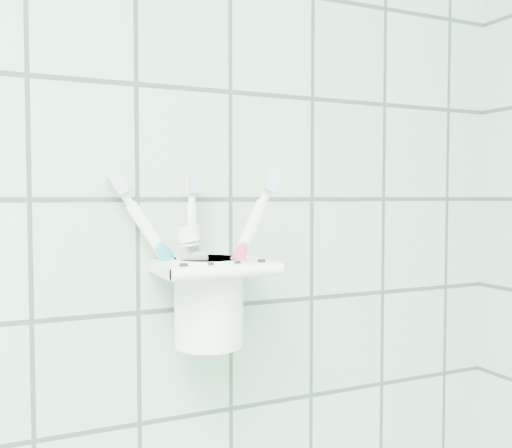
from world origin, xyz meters
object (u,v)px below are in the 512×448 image
Objects in this scene: holder_bracket at (213,268)px; toothbrush_blue at (193,256)px; cup at (209,298)px; toothbrush_pink at (217,240)px; toothbrush_orange at (201,247)px; toothpaste_tube at (206,274)px.

toothbrush_blue is at bearing 159.54° from holder_bracket.
cup is 0.07m from toothbrush_pink.
toothbrush_orange is (-0.03, -0.02, -0.01)m from toothbrush_pink.
cup is at bearing 79.55° from toothpaste_tube.
toothbrush_pink reaches higher than cup.
toothbrush_blue is at bearing -170.31° from toothbrush_pink.
toothbrush_blue is at bearing 146.51° from toothpaste_tube.
toothbrush_orange reaches higher than holder_bracket.
toothbrush_orange reaches higher than toothpaste_tube.
toothbrush_blue reaches higher than toothpaste_tube.
toothbrush_blue is (-0.02, 0.01, 0.01)m from holder_bracket.
toothpaste_tube is (-0.01, -0.01, 0.03)m from cup.
cup is 0.06m from toothbrush_orange.
toothbrush_pink is 0.03m from toothbrush_orange.
holder_bracket is 1.24× the size of cup.
toothbrush_pink is 0.05m from toothpaste_tube.
toothpaste_tube is at bearing -146.68° from holder_bracket.
toothpaste_tube is at bearing -137.19° from toothbrush_pink.
toothbrush_pink is 1.56× the size of toothpaste_tube.
holder_bracket and cup have the same top height.
toothpaste_tube reaches higher than cup.
toothbrush_blue is (-0.02, 0.00, 0.05)m from cup.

